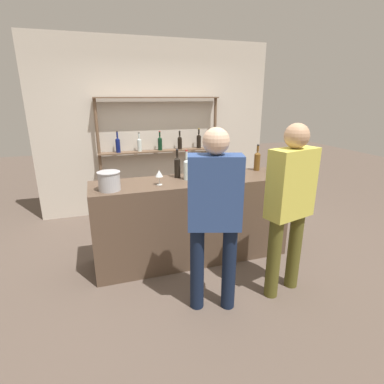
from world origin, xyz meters
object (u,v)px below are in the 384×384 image
at_px(counter_bottle_2, 257,160).
at_px(customer_right, 290,200).
at_px(counter_bottle_0, 200,169).
at_px(counter_bottle_1, 211,165).
at_px(counter_bottle_3, 187,169).
at_px(counter_bottle_4, 177,166).
at_px(customer_center, 214,210).
at_px(wine_glass, 159,174).
at_px(ice_bucket, 109,181).

relative_size(counter_bottle_2, customer_right, 0.20).
bearing_deg(counter_bottle_0, customer_right, -58.50).
relative_size(counter_bottle_0, counter_bottle_1, 0.97).
distance_m(counter_bottle_2, counter_bottle_3, 1.01).
bearing_deg(counter_bottle_4, customer_right, -53.09).
height_order(counter_bottle_2, counter_bottle_3, counter_bottle_3).
relative_size(counter_bottle_2, counter_bottle_4, 0.99).
bearing_deg(customer_center, wine_glass, 37.07).
bearing_deg(customer_right, counter_bottle_1, 5.25).
bearing_deg(customer_center, counter_bottle_0, 5.50).
xyz_separation_m(counter_bottle_4, customer_center, (0.03, -1.08, -0.15)).
distance_m(wine_glass, ice_bucket, 0.53).
xyz_separation_m(counter_bottle_3, customer_center, (-0.04, -0.95, -0.14)).
xyz_separation_m(counter_bottle_1, customer_right, (0.39, -1.07, -0.13)).
xyz_separation_m(counter_bottle_0, customer_center, (-0.20, -0.94, -0.13)).
height_order(counter_bottle_3, customer_right, customer_right).
relative_size(counter_bottle_1, counter_bottle_2, 0.93).
relative_size(counter_bottle_0, customer_center, 0.18).
bearing_deg(counter_bottle_0, ice_bucket, -172.68).
distance_m(counter_bottle_0, counter_bottle_1, 0.23).
bearing_deg(ice_bucket, counter_bottle_1, 12.45).
height_order(counter_bottle_0, counter_bottle_2, counter_bottle_2).
height_order(counter_bottle_1, counter_bottle_2, counter_bottle_2).
bearing_deg(customer_center, counter_bottle_3, 15.09).
xyz_separation_m(counter_bottle_2, counter_bottle_4, (-1.07, -0.03, 0.00)).
bearing_deg(customer_center, counter_bottle_4, 19.31).
xyz_separation_m(counter_bottle_3, customer_right, (0.73, -0.94, -0.14)).
height_order(counter_bottle_4, ice_bucket, counter_bottle_4).
height_order(counter_bottle_0, wine_glass, counter_bottle_0).
bearing_deg(wine_glass, customer_right, -37.95).
height_order(counter_bottle_2, ice_bucket, counter_bottle_2).
bearing_deg(customer_right, counter_bottle_4, 22.09).
bearing_deg(ice_bucket, counter_bottle_0, 7.32).
relative_size(wine_glass, ice_bucket, 0.70).
height_order(counter_bottle_2, wine_glass, counter_bottle_2).
height_order(counter_bottle_0, counter_bottle_3, counter_bottle_3).
distance_m(counter_bottle_2, customer_center, 1.53).
bearing_deg(counter_bottle_1, counter_bottle_4, 179.13).
distance_m(counter_bottle_2, ice_bucket, 1.89).
xyz_separation_m(counter_bottle_0, counter_bottle_2, (0.84, 0.17, 0.02)).
distance_m(counter_bottle_0, counter_bottle_4, 0.27).
relative_size(counter_bottle_3, wine_glass, 2.11).
relative_size(counter_bottle_3, customer_right, 0.20).
height_order(counter_bottle_3, customer_center, customer_center).
height_order(counter_bottle_1, wine_glass, counter_bottle_1).
bearing_deg(ice_bucket, wine_glass, 4.16).
bearing_deg(customer_right, counter_bottle_3, 22.96).
distance_m(counter_bottle_2, counter_bottle_4, 1.07).
bearing_deg(counter_bottle_0, counter_bottle_4, 148.94).
bearing_deg(counter_bottle_3, ice_bucket, -170.57).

